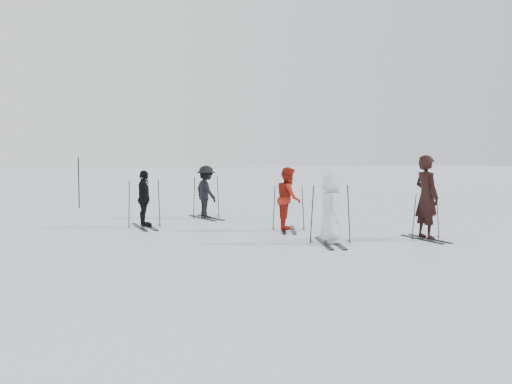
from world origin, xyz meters
TOP-DOWN VIEW (x-y plane):
  - ground at (0.00, 0.00)m, footprint 120.00×120.00m
  - skier_near_dark at (2.96, -2.18)m, footprint 0.49×0.72m
  - skier_red at (0.73, 0.54)m, footprint 0.89×0.98m
  - skier_grey at (0.58, -1.80)m, footprint 0.72×0.88m
  - skier_uphill_left at (-2.60, 2.67)m, footprint 0.39×0.90m
  - skier_uphill_far at (-0.35, 4.04)m, footprint 0.72×1.10m
  - skis_near_dark at (2.96, -2.18)m, footprint 1.56×0.85m
  - skis_red at (0.73, 0.54)m, footprint 1.92×1.53m
  - skis_grey at (0.58, -1.80)m, footprint 2.09×1.57m
  - skis_uphill_left at (-2.60, 2.67)m, footprint 1.86×1.01m
  - skis_uphill_far at (-0.35, 4.04)m, footprint 1.96×1.21m
  - piste_marker at (-3.57, 9.02)m, footprint 0.05×0.05m

SIDE VIEW (x-z plane):
  - ground at x=0.00m, z-range 0.00..0.00m
  - skis_near_dark at x=2.96m, z-range 0.00..1.12m
  - skis_red at x=0.73m, z-range 0.00..1.24m
  - skis_uphill_left at x=-2.60m, z-range 0.00..1.34m
  - skis_uphill_far at x=-0.35m, z-range 0.00..1.35m
  - skis_grey at x=0.58m, z-range 0.00..1.36m
  - skier_uphill_left at x=-2.60m, z-range 0.00..1.53m
  - skier_grey at x=0.58m, z-range 0.00..1.54m
  - skier_uphill_far at x=-0.35m, z-range 0.00..1.61m
  - skier_red at x=0.73m, z-range 0.00..1.63m
  - piste_marker at x=-3.57m, z-range 0.00..1.87m
  - skier_near_dark at x=2.96m, z-range 0.00..1.95m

